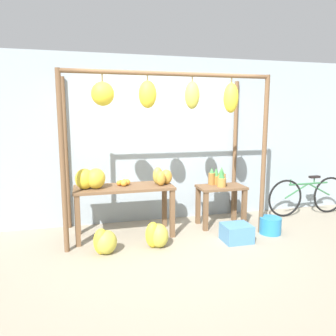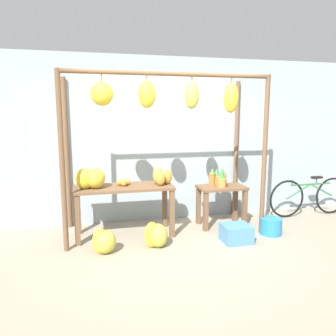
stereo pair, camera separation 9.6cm
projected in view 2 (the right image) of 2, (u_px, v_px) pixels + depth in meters
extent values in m
plane|color=gray|center=(176.00, 249.00, 4.53)|extent=(20.00, 20.00, 0.00)
cube|color=#99A8B2|center=(155.00, 140.00, 5.63)|extent=(8.00, 0.08, 2.80)
cylinder|color=brown|center=(62.00, 163.00, 4.28)|extent=(0.07, 0.07, 2.41)
cylinder|color=brown|center=(264.00, 157.00, 4.96)|extent=(0.07, 0.07, 2.41)
cylinder|color=brown|center=(67.00, 154.00, 5.23)|extent=(0.07, 0.07, 2.41)
cylinder|color=brown|center=(236.00, 150.00, 5.91)|extent=(0.07, 0.07, 2.41)
cylinder|color=brown|center=(171.00, 74.00, 4.43)|extent=(2.94, 0.06, 0.06)
cylinder|color=brown|center=(101.00, 78.00, 4.23)|extent=(0.02, 0.02, 0.09)
ellipsoid|color=yellow|center=(102.00, 94.00, 4.26)|extent=(0.30, 0.27, 0.31)
cylinder|color=brown|center=(147.00, 78.00, 4.36)|extent=(0.02, 0.02, 0.06)
ellipsoid|color=yellow|center=(147.00, 94.00, 4.40)|extent=(0.24, 0.22, 0.37)
cylinder|color=brown|center=(192.00, 79.00, 4.51)|extent=(0.02, 0.02, 0.06)
ellipsoid|color=gold|center=(192.00, 95.00, 4.55)|extent=(0.21, 0.19, 0.38)
cylinder|color=brown|center=(232.00, 80.00, 4.65)|extent=(0.02, 0.02, 0.07)
ellipsoid|color=yellow|center=(231.00, 98.00, 4.69)|extent=(0.22, 0.20, 0.43)
cube|color=brown|center=(124.00, 187.00, 4.93)|extent=(1.48, 0.59, 0.04)
cube|color=brown|center=(77.00, 221.00, 4.60)|extent=(0.07, 0.07, 0.73)
cube|color=brown|center=(172.00, 214.00, 4.92)|extent=(0.07, 0.07, 0.73)
cube|color=brown|center=(78.00, 211.00, 5.07)|extent=(0.07, 0.07, 0.73)
cube|color=brown|center=(165.00, 205.00, 5.39)|extent=(0.07, 0.07, 0.73)
cube|color=brown|center=(222.00, 187.00, 5.38)|extent=(0.77, 0.46, 0.04)
cube|color=brown|center=(206.00, 212.00, 5.19)|extent=(0.07, 0.07, 0.63)
cube|color=brown|center=(245.00, 209.00, 5.34)|extent=(0.07, 0.07, 0.63)
cube|color=brown|center=(198.00, 206.00, 5.53)|extent=(0.07, 0.07, 0.63)
cube|color=brown|center=(235.00, 203.00, 5.69)|extent=(0.07, 0.07, 0.63)
ellipsoid|color=gold|center=(96.00, 178.00, 4.76)|extent=(0.39, 0.39, 0.30)
ellipsoid|color=yellow|center=(85.00, 179.00, 4.73)|extent=(0.32, 0.30, 0.30)
sphere|color=orange|center=(127.00, 182.00, 5.02)|extent=(0.07, 0.07, 0.07)
sphere|color=orange|center=(124.00, 183.00, 4.91)|extent=(0.09, 0.09, 0.09)
sphere|color=orange|center=(124.00, 183.00, 4.98)|extent=(0.08, 0.08, 0.08)
sphere|color=orange|center=(124.00, 183.00, 4.96)|extent=(0.09, 0.09, 0.09)
sphere|color=orange|center=(127.00, 182.00, 5.00)|extent=(0.09, 0.09, 0.09)
sphere|color=orange|center=(124.00, 182.00, 5.04)|extent=(0.08, 0.08, 0.08)
sphere|color=orange|center=(119.00, 183.00, 4.96)|extent=(0.08, 0.08, 0.08)
sphere|color=orange|center=(121.00, 183.00, 4.98)|extent=(0.08, 0.08, 0.08)
cylinder|color=#B27F38|center=(222.00, 179.00, 5.58)|extent=(0.14, 0.14, 0.16)
cone|color=#428442|center=(222.00, 171.00, 5.56)|extent=(0.10, 0.10, 0.12)
cylinder|color=#B27F38|center=(222.00, 183.00, 5.32)|extent=(0.15, 0.15, 0.14)
cone|color=#337538|center=(222.00, 176.00, 5.30)|extent=(0.10, 0.10, 0.09)
cylinder|color=olive|center=(212.00, 179.00, 5.48)|extent=(0.11, 0.11, 0.20)
cone|color=#428442|center=(212.00, 171.00, 5.46)|extent=(0.08, 0.08, 0.09)
cylinder|color=#B27F38|center=(222.00, 181.00, 5.41)|extent=(0.12, 0.12, 0.16)
cone|color=#337538|center=(222.00, 173.00, 5.39)|extent=(0.08, 0.08, 0.10)
cylinder|color=#A3702D|center=(217.00, 180.00, 5.52)|extent=(0.14, 0.14, 0.14)
cone|color=#428442|center=(217.00, 172.00, 5.50)|extent=(0.10, 0.10, 0.14)
ellipsoid|color=gold|center=(105.00, 242.00, 4.37)|extent=(0.39, 0.38, 0.32)
ellipsoid|color=yellow|center=(100.00, 241.00, 4.35)|extent=(0.26, 0.24, 0.36)
ellipsoid|color=gold|center=(158.00, 235.00, 4.57)|extent=(0.33, 0.35, 0.34)
ellipsoid|color=yellow|center=(152.00, 235.00, 4.56)|extent=(0.26, 0.25, 0.37)
cube|color=#4C84B2|center=(236.00, 233.00, 4.77)|extent=(0.40, 0.36, 0.25)
cylinder|color=teal|center=(271.00, 226.00, 5.07)|extent=(0.33, 0.33, 0.26)
torus|color=black|center=(332.00, 196.00, 6.11)|extent=(0.69, 0.05, 0.69)
torus|color=black|center=(287.00, 199.00, 5.87)|extent=(0.69, 0.05, 0.69)
cylinder|color=#337042|center=(311.00, 184.00, 5.95)|extent=(0.81, 0.04, 0.03)
cylinder|color=#337042|center=(321.00, 190.00, 6.03)|extent=(0.49, 0.03, 0.27)
cylinder|color=#337042|center=(299.00, 191.00, 5.91)|extent=(0.49, 0.03, 0.27)
cylinder|color=#337042|center=(316.00, 181.00, 5.97)|extent=(0.02, 0.02, 0.10)
cube|color=black|center=(317.00, 177.00, 5.96)|extent=(0.20, 0.08, 0.04)
cylinder|color=#337042|center=(292.00, 183.00, 5.85)|extent=(0.02, 0.02, 0.10)
ellipsoid|color=#B2993D|center=(158.00, 176.00, 5.04)|extent=(0.18, 0.16, 0.27)
ellipsoid|color=gold|center=(166.00, 177.00, 5.06)|extent=(0.21, 0.19, 0.23)
ellipsoid|color=gold|center=(161.00, 179.00, 4.94)|extent=(0.17, 0.16, 0.22)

